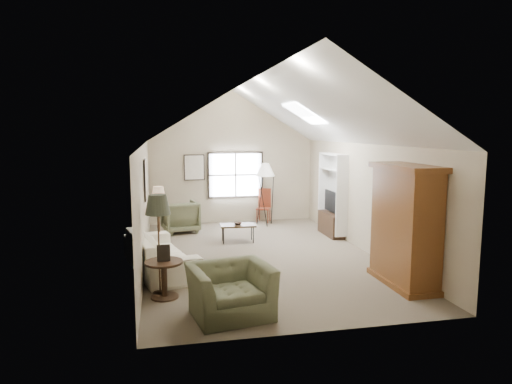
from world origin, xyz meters
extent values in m
cube|color=#6C624D|center=(0.00, 0.00, 0.00)|extent=(5.00, 8.00, 0.01)
cube|color=tan|center=(0.00, 4.00, 1.25)|extent=(5.00, 0.01, 2.50)
cube|color=tan|center=(0.00, -4.00, 1.25)|extent=(5.00, 0.01, 2.50)
cube|color=tan|center=(-2.50, 0.00, 1.25)|extent=(0.01, 8.00, 2.50)
cube|color=tan|center=(2.50, 0.00, 1.25)|extent=(0.01, 8.00, 2.50)
cube|color=black|center=(0.10, 3.96, 1.45)|extent=(1.72, 0.08, 1.42)
cube|color=black|center=(-2.47, 0.30, 1.75)|extent=(0.68, 0.04, 0.88)
cube|color=black|center=(-1.15, 3.97, 1.70)|extent=(0.62, 0.04, 0.78)
cube|color=brown|center=(2.18, -2.40, 1.10)|extent=(0.60, 1.50, 2.20)
cube|color=white|center=(2.34, 1.60, 1.15)|extent=(0.32, 1.30, 2.10)
cube|color=#382316|center=(2.32, 1.60, 0.30)|extent=(0.34, 1.18, 0.60)
cube|color=black|center=(2.32, 1.60, 0.92)|extent=(0.05, 0.90, 0.55)
imported|color=white|center=(-2.20, -0.60, 0.37)|extent=(1.59, 2.71, 0.74)
imported|color=#626446|center=(-1.14, -3.17, 0.39)|extent=(1.36, 1.24, 0.78)
imported|color=#5A5C40|center=(-1.64, 2.83, 0.43)|extent=(1.10, 1.12, 0.86)
cube|color=#3E2D19|center=(-0.27, 1.35, 0.23)|extent=(0.92, 0.55, 0.45)
imported|color=#311E14|center=(-0.27, 1.35, 0.48)|extent=(0.23, 0.23, 0.05)
cylinder|color=#3A2617|center=(-2.13, -2.20, 0.32)|extent=(0.77, 0.77, 0.64)
cube|color=brown|center=(0.93, 3.70, 0.51)|extent=(0.53, 0.53, 1.03)
camera|label=1|loc=(-2.13, -9.78, 2.82)|focal=32.00mm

